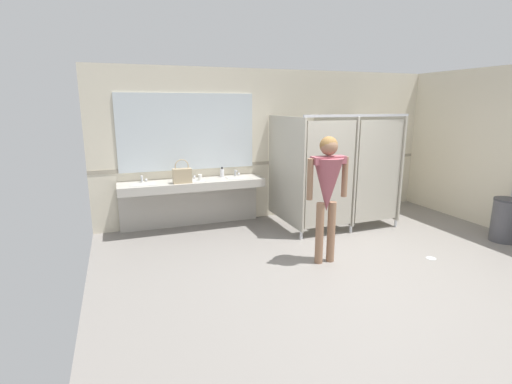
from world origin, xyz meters
The scene contains 12 objects.
ground_plane centered at (0.00, 0.00, -0.05)m, with size 6.86×5.78×0.10m, color gray.
wall_back centered at (0.00, 2.65, 1.38)m, with size 6.86×0.12×2.76m, color beige.
wall_back_tile_band centered at (0.00, 2.59, 1.05)m, with size 6.86×0.01×0.06m, color #9E937F.
vanity_counter centered at (-1.77, 2.38, 0.63)m, with size 2.46×0.55×0.97m.
mirror_panel centered at (-1.77, 2.58, 1.66)m, with size 2.36×0.02×1.31m, color silver.
bathroom_stalls centered at (0.70, 1.66, 1.03)m, with size 1.94×1.44×1.98m.
trash_bin centered at (2.74, -0.01, 0.35)m, with size 0.40×0.40×0.69m.
person_standing centered at (-0.36, 0.25, 1.10)m, with size 0.60×0.40×1.73m.
handbag centered at (-1.96, 2.16, 0.99)m, with size 0.30×0.14×0.40m.
soap_dispenser centered at (-1.20, 2.46, 0.94)m, with size 0.07×0.07×0.18m.
paper_cup centered at (-1.65, 2.26, 0.91)m, with size 0.07×0.07×0.11m, color white.
floor_drain_cover centered at (1.12, -0.17, 0.00)m, with size 0.14×0.14×0.01m, color #B7BABF.
Camera 1 is at (-2.94, -4.03, 2.12)m, focal length 26.60 mm.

